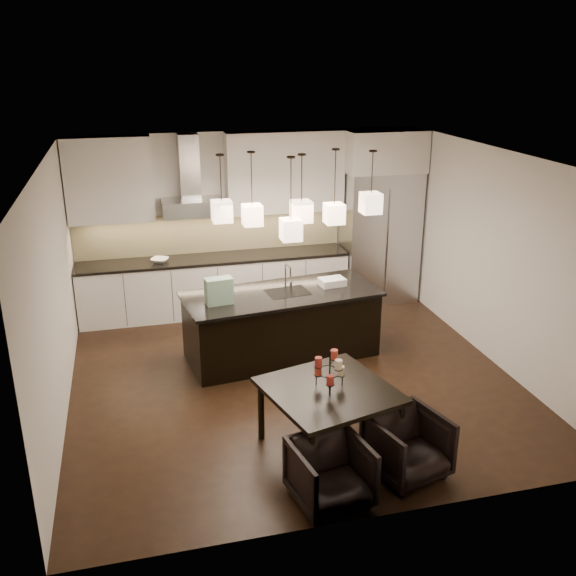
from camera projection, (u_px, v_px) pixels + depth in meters
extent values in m
cube|color=black|center=(292.00, 377.00, 8.28)|extent=(5.50, 5.50, 0.02)
cube|color=white|center=(292.00, 157.00, 7.29)|extent=(5.50, 5.50, 0.02)
cube|color=silver|center=(249.00, 220.00, 10.29)|extent=(5.50, 0.02, 2.80)
cube|color=silver|center=(376.00, 381.00, 5.28)|extent=(5.50, 0.02, 2.80)
cube|color=silver|center=(53.00, 294.00, 7.15)|extent=(0.02, 5.50, 2.80)
cube|color=silver|center=(495.00, 257.00, 8.42)|extent=(0.02, 5.50, 2.80)
cube|color=#B7B7BA|center=(379.00, 237.00, 10.55)|extent=(1.20, 0.72, 2.15)
cube|color=silver|center=(383.00, 151.00, 10.06)|extent=(1.26, 0.72, 0.65)
cube|color=silver|center=(215.00, 286.00, 10.18)|extent=(4.21, 0.62, 0.88)
cube|color=black|center=(214.00, 258.00, 10.02)|extent=(4.21, 0.66, 0.04)
cube|color=beige|center=(211.00, 233.00, 10.18)|extent=(4.21, 0.02, 0.63)
cube|color=silver|center=(109.00, 180.00, 9.37)|extent=(1.25, 0.35, 1.25)
cube|color=silver|center=(285.00, 172.00, 9.98)|extent=(1.85, 0.35, 1.25)
cube|color=#B7B7BA|center=(192.00, 207.00, 9.71)|extent=(0.90, 0.52, 0.24)
cube|color=#B7B7BA|center=(189.00, 166.00, 9.60)|extent=(0.30, 0.28, 0.96)
imported|color=silver|center=(160.00, 260.00, 9.77)|extent=(0.34, 0.34, 0.06)
cube|color=black|center=(281.00, 326.00, 8.71)|extent=(2.62, 1.31, 0.88)
cube|color=black|center=(281.00, 294.00, 8.55)|extent=(2.71, 1.40, 0.04)
cube|color=#1B6646|center=(219.00, 291.00, 8.11)|extent=(0.36, 0.22, 0.34)
cube|color=silver|center=(332.00, 282.00, 8.79)|extent=(0.37, 0.28, 0.10)
cylinder|color=beige|center=(341.00, 371.00, 6.53)|extent=(0.09, 0.09, 0.10)
cylinder|color=#BF3B29|center=(318.00, 370.00, 6.53)|extent=(0.09, 0.09, 0.10)
cylinder|color=maroon|center=(330.00, 380.00, 6.34)|extent=(0.09, 0.09, 0.10)
cylinder|color=#BF3B29|center=(334.00, 354.00, 6.53)|extent=(0.09, 0.09, 0.10)
cylinder|color=maroon|center=(318.00, 362.00, 6.37)|extent=(0.09, 0.09, 0.10)
cylinder|color=beige|center=(339.00, 365.00, 6.32)|extent=(0.09, 0.09, 0.10)
imported|color=black|center=(330.00, 474.00, 5.88)|extent=(0.78, 0.79, 0.62)
imported|color=black|center=(408.00, 445.00, 6.28)|extent=(0.84, 0.86, 0.64)
cube|color=beige|center=(222.00, 211.00, 7.84)|extent=(0.24, 0.24, 0.26)
cube|color=beige|center=(252.00, 215.00, 8.09)|extent=(0.24, 0.24, 0.26)
cube|color=beige|center=(301.00, 211.00, 7.87)|extent=(0.24, 0.24, 0.26)
cube|color=beige|center=(334.00, 214.00, 8.31)|extent=(0.24, 0.24, 0.26)
cube|color=beige|center=(371.00, 203.00, 8.12)|extent=(0.24, 0.24, 0.26)
cube|color=beige|center=(291.00, 230.00, 7.74)|extent=(0.24, 0.24, 0.26)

